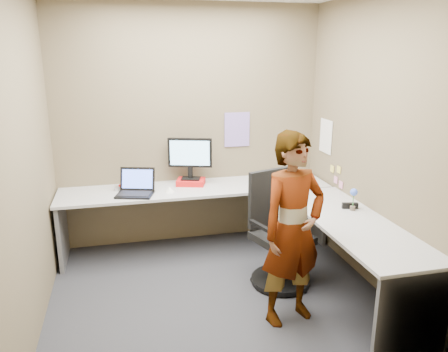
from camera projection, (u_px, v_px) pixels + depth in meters
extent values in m
plane|color=#27282C|center=(215.00, 291.00, 4.11)|extent=(3.00, 3.00, 0.00)
plane|color=brown|center=(190.00, 127.00, 4.96)|extent=(3.00, 0.00, 3.00)
plane|color=brown|center=(371.00, 143.00, 4.08)|extent=(0.00, 2.70, 2.70)
plane|color=brown|center=(27.00, 161.00, 3.41)|extent=(0.00, 2.70, 2.70)
cube|color=#AFAFAF|center=(196.00, 189.00, 4.83)|extent=(2.96, 0.65, 0.03)
cube|color=#AFAFAF|center=(352.00, 222.00, 3.87)|extent=(0.65, 1.91, 0.03)
cube|color=#59595B|center=(62.00, 231.00, 4.61)|extent=(0.04, 0.60, 0.70)
cube|color=#59595B|center=(314.00, 209.00, 5.25)|extent=(0.04, 0.60, 0.70)
cube|color=#59595B|center=(412.00, 316.00, 3.12)|extent=(0.60, 0.04, 0.70)
cube|color=red|center=(191.00, 182.00, 4.92)|extent=(0.36, 0.31, 0.06)
cube|color=black|center=(191.00, 179.00, 4.91)|extent=(0.24, 0.20, 0.02)
cube|color=black|center=(190.00, 172.00, 4.91)|extent=(0.06, 0.05, 0.12)
cube|color=black|center=(190.00, 153.00, 4.84)|extent=(0.48, 0.18, 0.33)
cube|color=#7EB8DB|center=(190.00, 153.00, 4.83)|extent=(0.42, 0.14, 0.28)
cube|color=black|center=(135.00, 195.00, 4.54)|extent=(0.43, 0.36, 0.02)
cube|color=black|center=(137.00, 179.00, 4.64)|extent=(0.37, 0.18, 0.24)
cube|color=#4664DD|center=(137.00, 179.00, 4.64)|extent=(0.33, 0.15, 0.20)
cube|color=#B7B7BC|center=(120.00, 188.00, 4.72)|extent=(0.12, 0.08, 0.04)
sphere|color=#BB100C|center=(120.00, 186.00, 4.70)|extent=(0.04, 0.04, 0.04)
cone|color=white|center=(170.00, 189.00, 4.65)|extent=(0.10, 0.10, 0.06)
cube|color=black|center=(350.00, 206.00, 4.16)|extent=(0.16, 0.07, 0.05)
cylinder|color=brown|center=(352.00, 208.00, 4.12)|extent=(0.05, 0.05, 0.04)
cylinder|color=#338C3F|center=(353.00, 199.00, 4.09)|extent=(0.01, 0.01, 0.14)
sphere|color=#4268EA|center=(354.00, 192.00, 4.07)|extent=(0.07, 0.07, 0.07)
cube|color=#846BB7|center=(237.00, 130.00, 5.08)|extent=(0.30, 0.01, 0.40)
cube|color=white|center=(326.00, 136.00, 4.94)|extent=(0.01, 0.28, 0.38)
cube|color=#F2E059|center=(339.00, 170.00, 4.70)|extent=(0.01, 0.07, 0.07)
cube|color=pink|center=(336.00, 180.00, 4.78)|extent=(0.01, 0.07, 0.07)
cube|color=pink|center=(341.00, 185.00, 4.68)|extent=(0.01, 0.07, 0.07)
cube|color=#F2E059|center=(332.00, 169.00, 4.85)|extent=(0.01, 0.07, 0.07)
cylinder|color=black|center=(280.00, 279.00, 4.24)|extent=(0.57, 0.57, 0.04)
cylinder|color=black|center=(281.00, 258.00, 4.18)|extent=(0.06, 0.06, 0.41)
cube|color=black|center=(282.00, 238.00, 4.12)|extent=(0.59, 0.59, 0.07)
cube|color=black|center=(269.00, 198.00, 4.21)|extent=(0.44, 0.19, 0.56)
cube|color=black|center=(261.00, 226.00, 3.94)|extent=(0.14, 0.30, 0.03)
cube|color=black|center=(303.00, 216.00, 4.20)|extent=(0.14, 0.30, 0.03)
imported|color=#999399|center=(293.00, 230.00, 3.50)|extent=(0.66, 0.52, 1.60)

